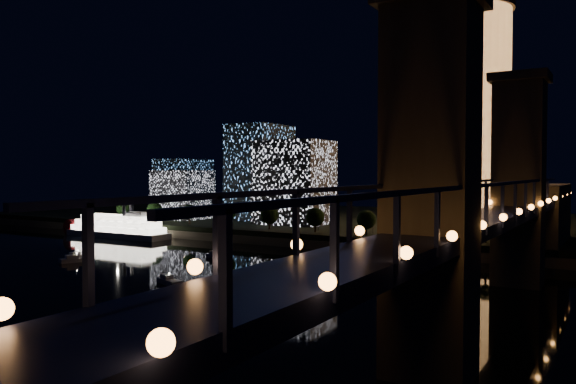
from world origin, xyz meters
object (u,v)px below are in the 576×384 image
Objects in this scene: tower_rectangular at (415,150)px; truss_bridge at (472,236)px; riverboat at (113,227)px; tower_cylindrical at (465,119)px.

truss_bridge is at bearing -68.25° from tower_rectangular.
truss_bridge is 173.94m from riverboat.
tower_cylindrical reaches higher than truss_bridge.
tower_cylindrical is at bearing 104.18° from truss_bridge.
tower_cylindrical is 147.24m from riverboat.
tower_rectangular is at bearing 111.75° from truss_bridge.
tower_cylindrical is at bearing 22.41° from riverboat.
tower_cylindrical reaches higher than riverboat.
truss_bridge is (30.23, -119.70, -30.61)m from tower_cylindrical.
tower_cylindrical is 1.31× the size of tower_rectangular.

